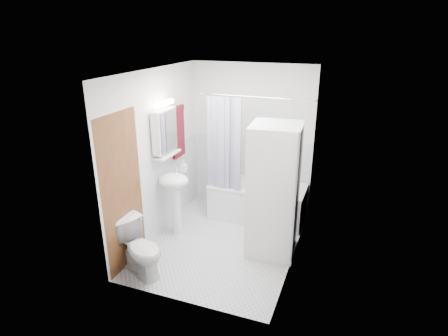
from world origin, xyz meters
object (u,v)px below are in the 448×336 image
(bathtub, at_px, (257,200))
(toilet, at_px, (140,249))
(sink, at_px, (175,190))
(washer_dryer, at_px, (273,191))

(bathtub, distance_m, toilet, 2.14)
(sink, height_order, washer_dryer, washer_dryer)
(sink, bearing_deg, bathtub, 42.12)
(washer_dryer, bearing_deg, sink, 176.98)
(sink, bearing_deg, washer_dryer, 1.74)
(bathtub, xyz_separation_m, washer_dryer, (0.43, -0.86, 0.58))
(bathtub, height_order, sink, sink)
(bathtub, relative_size, washer_dryer, 0.83)
(toilet, bearing_deg, bathtub, -2.33)
(sink, bearing_deg, toilet, -88.08)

